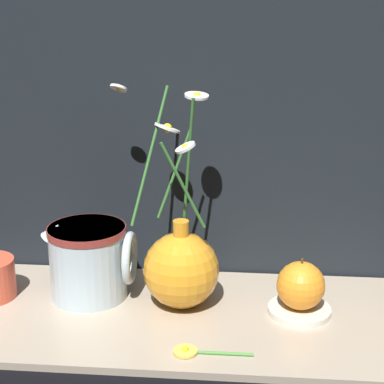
{
  "coord_description": "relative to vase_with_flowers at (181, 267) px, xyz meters",
  "views": [
    {
      "loc": [
        0.07,
        -0.93,
        0.53
      ],
      "look_at": [
        -0.01,
        0.0,
        0.22
      ],
      "focal_mm": 60.0,
      "sensor_mm": 36.0,
      "label": 1
    }
  ],
  "objects": [
    {
      "name": "ground_plane",
      "position": [
        0.03,
        -0.03,
        -0.08
      ],
      "size": [
        6.0,
        6.0,
        0.0
      ],
      "primitive_type": "plane",
      "color": "black"
    },
    {
      "name": "shelf",
      "position": [
        0.03,
        -0.03,
        -0.08
      ],
      "size": [
        0.86,
        0.33,
        0.01
      ],
      "color": "tan",
      "rests_on": "ground_plane"
    },
    {
      "name": "vase_with_flowers",
      "position": [
        0.0,
        0.0,
        0.0
      ],
      "size": [
        0.19,
        0.16,
        0.37
      ],
      "color": "orange",
      "rests_on": "shelf"
    },
    {
      "name": "ceramic_pitcher",
      "position": [
        -0.16,
        0.02,
        0.0
      ],
      "size": [
        0.16,
        0.13,
        0.14
      ],
      "color": "silver",
      "rests_on": "shelf"
    },
    {
      "name": "saucer_plate",
      "position": [
        0.2,
        -0.01,
        -0.06
      ],
      "size": [
        0.1,
        0.1,
        0.01
      ],
      "color": "silver",
      "rests_on": "shelf"
    },
    {
      "name": "orange_fruit",
      "position": [
        0.2,
        -0.01,
        -0.02
      ],
      "size": [
        0.08,
        0.08,
        0.09
      ],
      "color": "orange",
      "rests_on": "saucer_plate"
    },
    {
      "name": "loose_daisy",
      "position": [
        0.04,
        -0.15,
        -0.07
      ],
      "size": [
        0.12,
        0.04,
        0.01
      ],
      "color": "#4C8E3D",
      "rests_on": "shelf"
    }
  ]
}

